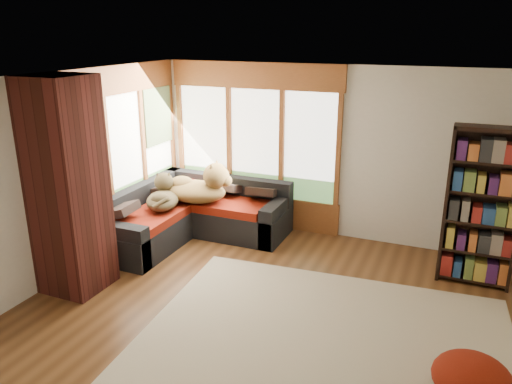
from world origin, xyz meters
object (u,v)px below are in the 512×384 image
Objects in this scene: sectional_sofa at (191,214)px; bookshelf at (482,208)px; dog_tan at (200,185)px; area_rug at (325,339)px; pouf at (472,377)px; brick_chimney at (68,187)px; dog_brindle at (163,195)px.

bookshelf is at bearing 2.90° from sectional_sofa.
area_rug is at bearing -44.46° from dog_tan.
dog_tan is (-3.90, -0.01, -0.18)m from bookshelf.
sectional_sofa is 0.55m from dog_tan.
pouf is (4.10, -2.29, -0.11)m from sectional_sofa.
brick_chimney is 3.41m from area_rug.
area_rug is 3.48× the size of dog_tan.
bookshelf reaches higher than area_rug.
dog_brindle is at bearing -141.64° from dog_tan.
bookshelf is at bearing 23.94° from brick_chimney.
brick_chimney reaches higher than pouf.
bookshelf reaches higher than pouf.
pouf is 4.72m from dog_brindle.
dog_tan is at bearing 72.27° from brick_chimney.
dog_tan reaches higher than sectional_sofa.
bookshelf is 3.90m from dog_tan.
brick_chimney is 4.69m from pouf.
sectional_sofa is 4.15m from bookshelf.
bookshelf is (1.38, 1.93, 1.00)m from area_rug.
dog_brindle is at bearing 156.90° from pouf.
brick_chimney is 1.30× the size of bookshelf.
area_rug is at bearing -143.28° from dog_brindle.
sectional_sofa is at bearing 144.04° from area_rug.
pouf is 0.63× the size of dog_tan.
area_rug is (2.71, -1.97, -0.30)m from sectional_sofa.
area_rug is 1.44m from pouf.
area_rug is 4.43× the size of dog_brindle.
dog_tan is at bearing 150.12° from pouf.
sectional_sofa reaches higher than area_rug.
dog_brindle is (-4.30, -0.42, -0.26)m from bookshelf.
brick_chimney reaches higher than dog_brindle.
sectional_sofa is 0.66m from dog_brindle.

